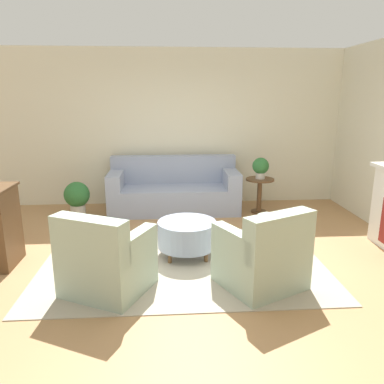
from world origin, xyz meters
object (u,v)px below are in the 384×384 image
object	(u,v)px
side_table	(260,190)
potted_plant_floor	(77,197)
potted_plant_on_side_table	(261,167)
armchair_left	(105,261)
armchair_right	(264,257)
couch	(174,192)
ottoman_table	(187,234)

from	to	relation	value
side_table	potted_plant_floor	bearing A→B (deg)	-179.29
side_table	potted_plant_on_side_table	bearing A→B (deg)	45.00
armchair_left	armchair_right	distance (m)	1.64
side_table	armchair_right	bearing A→B (deg)	-102.92
armchair_right	potted_plant_on_side_table	world-z (taller)	potted_plant_on_side_table
armchair_left	potted_plant_floor	size ratio (longest dim) A/B	1.70
couch	side_table	world-z (taller)	couch
potted_plant_on_side_table	potted_plant_floor	size ratio (longest dim) A/B	0.60
armchair_left	potted_plant_floor	world-z (taller)	armchair_left
couch	side_table	bearing A→B (deg)	-8.98
armchair_left	armchair_right	world-z (taller)	same
potted_plant_floor	ottoman_table	bearing A→B (deg)	-44.39
armchair_left	ottoman_table	world-z (taller)	armchair_left
couch	potted_plant_on_side_table	xyz separation A→B (m)	(1.47, -0.23, 0.47)
couch	ottoman_table	world-z (taller)	couch
couch	armchair_left	xyz separation A→B (m)	(-0.77, -2.83, 0.00)
potted_plant_on_side_table	ottoman_table	bearing A→B (deg)	-127.87
armchair_left	potted_plant_on_side_table	distance (m)	3.46
armchair_left	side_table	xyz separation A→B (m)	(2.24, 2.60, 0.06)
armchair_right	potted_plant_on_side_table	size ratio (longest dim) A/B	2.82
potted_plant_on_side_table	potted_plant_floor	world-z (taller)	potted_plant_on_side_table
armchair_right	couch	bearing A→B (deg)	107.18
ottoman_table	side_table	size ratio (longest dim) A/B	1.22
armchair_left	potted_plant_on_side_table	bearing A→B (deg)	49.27
ottoman_table	potted_plant_on_side_table	xyz separation A→B (m)	(1.35, 1.74, 0.51)
side_table	potted_plant_floor	world-z (taller)	side_table
ottoman_table	armchair_left	bearing A→B (deg)	-135.86
couch	armchair_left	distance (m)	2.93
potted_plant_floor	couch	bearing A→B (deg)	9.47
potted_plant_floor	side_table	bearing A→B (deg)	0.71
couch	side_table	distance (m)	1.49
armchair_right	ottoman_table	world-z (taller)	armchair_right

